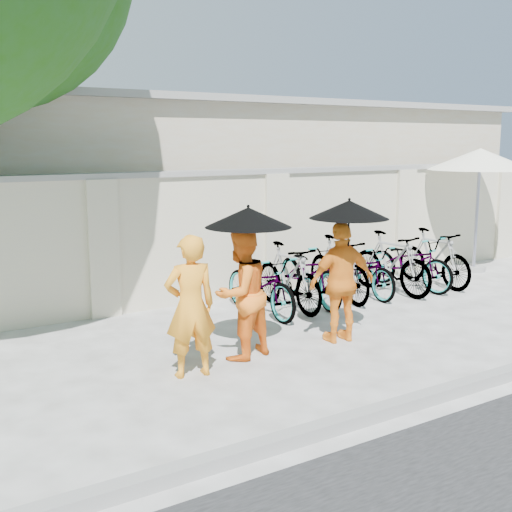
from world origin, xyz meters
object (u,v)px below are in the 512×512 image
patio_umbrella (480,161)px  monk_left (190,306)px  monk_center (241,293)px  monk_right (342,282)px

patio_umbrella → monk_left: bearing=-163.5°
monk_left → monk_center: (0.77, 0.22, -0.00)m
monk_left → patio_umbrella: bearing=-154.9°
patio_umbrella → monk_right: bearing=-157.9°
monk_center → monk_right: 1.41m
monk_left → monk_right: size_ratio=1.01×
monk_left → monk_right: monk_left is taller
monk_right → patio_umbrella: (5.15, 2.09, 1.39)m
monk_left → monk_center: size_ratio=1.00×
monk_right → patio_umbrella: 5.73m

